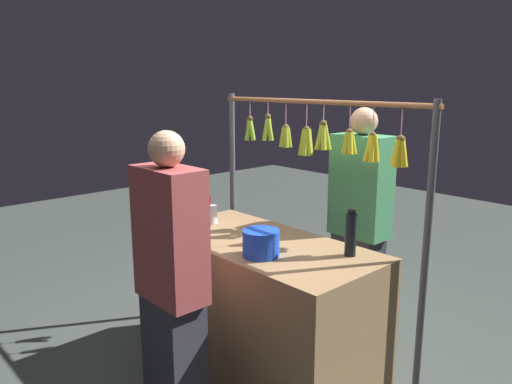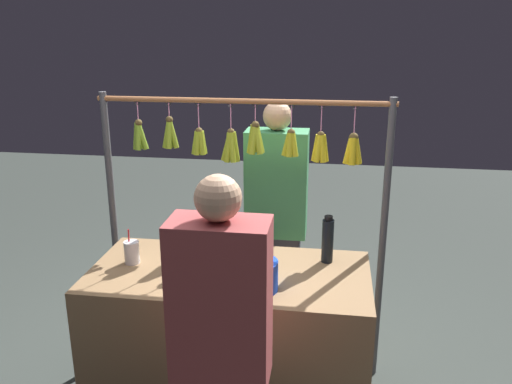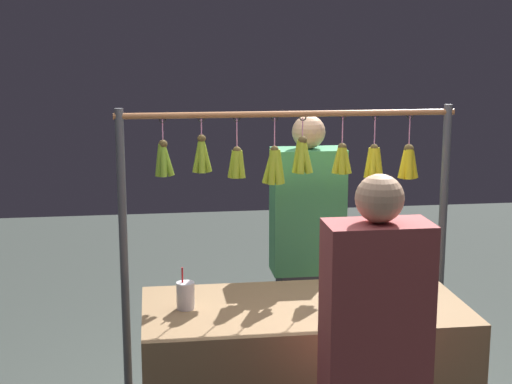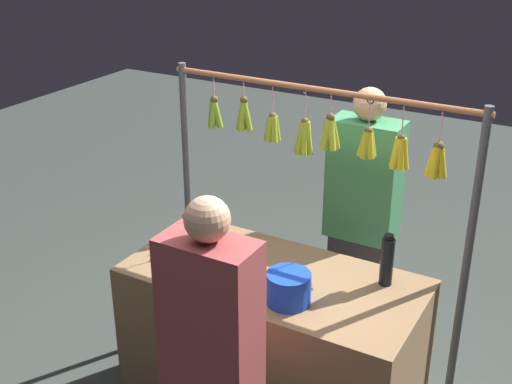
{
  "view_description": "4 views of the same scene",
  "coord_description": "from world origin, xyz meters",
  "px_view_note": "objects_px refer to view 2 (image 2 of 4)",
  "views": [
    {
      "loc": [
        -2.2,
        2.08,
        1.91
      ],
      "look_at": [
        0.06,
        0.0,
        1.22
      ],
      "focal_mm": 34.98,
      "sensor_mm": 36.0,
      "label": 1
    },
    {
      "loc": [
        -0.54,
        2.61,
        2.21
      ],
      "look_at": [
        -0.15,
        0.0,
        1.37
      ],
      "focal_mm": 37.29,
      "sensor_mm": 36.0,
      "label": 2
    },
    {
      "loc": [
        0.71,
        3.44,
        2.17
      ],
      "look_at": [
        0.23,
        0.0,
        1.47
      ],
      "focal_mm": 53.97,
      "sensor_mm": 36.0,
      "label": 3
    },
    {
      "loc": [
        -1.41,
        2.67,
        2.72
      ],
      "look_at": [
        0.1,
        0.0,
        1.35
      ],
      "focal_mm": 47.48,
      "sensor_mm": 36.0,
      "label": 4
    }
  ],
  "objects_px": {
    "vendor_person": "(276,229)",
    "customer_person": "(222,370)",
    "water_bottle": "(328,240)",
    "blue_bucket": "(257,275)",
    "drink_cup": "(132,252)"
  },
  "relations": [
    {
      "from": "water_bottle",
      "to": "blue_bucket",
      "type": "relative_size",
      "value": 1.29
    },
    {
      "from": "blue_bucket",
      "to": "customer_person",
      "type": "relative_size",
      "value": 0.13
    },
    {
      "from": "customer_person",
      "to": "blue_bucket",
      "type": "bearing_deg",
      "value": -96.31
    },
    {
      "from": "water_bottle",
      "to": "blue_bucket",
      "type": "distance_m",
      "value": 0.53
    },
    {
      "from": "vendor_person",
      "to": "customer_person",
      "type": "distance_m",
      "value": 1.55
    },
    {
      "from": "water_bottle",
      "to": "vendor_person",
      "type": "bearing_deg",
      "value": -58.6
    },
    {
      "from": "blue_bucket",
      "to": "drink_cup",
      "type": "xyz_separation_m",
      "value": [
        0.75,
        -0.21,
        -0.01
      ]
    },
    {
      "from": "blue_bucket",
      "to": "vendor_person",
      "type": "relative_size",
      "value": 0.12
    },
    {
      "from": "blue_bucket",
      "to": "customer_person",
      "type": "xyz_separation_m",
      "value": [
        0.06,
        0.58,
        -0.16
      ]
    },
    {
      "from": "vendor_person",
      "to": "customer_person",
      "type": "bearing_deg",
      "value": 87.99
    },
    {
      "from": "blue_bucket",
      "to": "vendor_person",
      "type": "distance_m",
      "value": 0.98
    },
    {
      "from": "water_bottle",
      "to": "blue_bucket",
      "type": "xyz_separation_m",
      "value": [
        0.35,
        0.39,
        -0.05
      ]
    },
    {
      "from": "water_bottle",
      "to": "customer_person",
      "type": "xyz_separation_m",
      "value": [
        0.41,
        0.97,
        -0.21
      ]
    },
    {
      "from": "water_bottle",
      "to": "customer_person",
      "type": "bearing_deg",
      "value": 66.94
    },
    {
      "from": "vendor_person",
      "to": "blue_bucket",
      "type": "bearing_deg",
      "value": 90.54
    }
  ]
}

